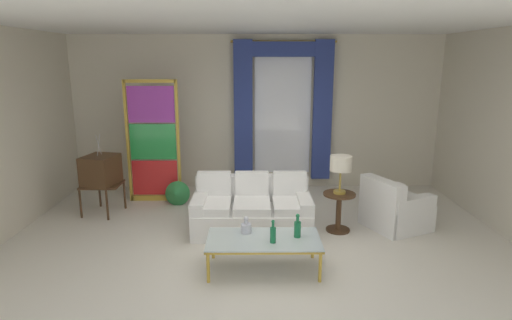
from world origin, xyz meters
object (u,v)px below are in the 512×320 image
at_px(bottle_crystal_tall, 297,228).
at_px(table_lamp_brass, 341,165).
at_px(bottle_amber_squat, 273,234).
at_px(armchair_white, 394,210).
at_px(couch_white_long, 252,210).
at_px(coffee_table, 264,241).
at_px(round_side_table, 339,208).
at_px(vintage_tv, 101,171).
at_px(stained_glass_divider, 153,144).
at_px(peacock_figurine, 176,194).
at_px(bottle_blue_decanter, 246,227).

xyz_separation_m(bottle_crystal_tall, table_lamp_brass, (0.75, 1.17, 0.50)).
xyz_separation_m(bottle_amber_squat, armchair_white, (1.92, 1.44, -0.24)).
height_order(couch_white_long, coffee_table, couch_white_long).
distance_m(bottle_crystal_tall, bottle_amber_squat, 0.35).
distance_m(couch_white_long, round_side_table, 1.31).
bearing_deg(vintage_tv, table_lamp_brass, -11.75).
relative_size(coffee_table, stained_glass_divider, 0.63).
distance_m(coffee_table, armchair_white, 2.42).
height_order(coffee_table, stained_glass_divider, stained_glass_divider).
height_order(bottle_crystal_tall, peacock_figurine, bottle_crystal_tall).
xyz_separation_m(round_side_table, table_lamp_brass, (0.00, 0.00, 0.67)).
distance_m(bottle_blue_decanter, armchair_white, 2.52).
relative_size(couch_white_long, bottle_blue_decanter, 7.97).
height_order(vintage_tv, peacock_figurine, vintage_tv).
bearing_deg(peacock_figurine, bottle_blue_decanter, -59.58).
relative_size(coffee_table, bottle_blue_decanter, 6.25).
height_order(bottle_blue_decanter, armchair_white, armchair_white).
xyz_separation_m(coffee_table, bottle_crystal_tall, (0.42, 0.04, 0.15)).
xyz_separation_m(bottle_blue_decanter, round_side_table, (1.38, 1.03, -0.13)).
relative_size(couch_white_long, table_lamp_brass, 3.09).
distance_m(peacock_figurine, round_side_table, 2.87).
height_order(couch_white_long, bottle_amber_squat, couch_white_long).
xyz_separation_m(bottle_blue_decanter, vintage_tv, (-2.44, 1.82, 0.24)).
xyz_separation_m(bottle_blue_decanter, stained_glass_divider, (-1.70, 2.47, 0.57)).
distance_m(coffee_table, bottle_blue_decanter, 0.30).
relative_size(bottle_crystal_tall, table_lamp_brass, 0.53).
xyz_separation_m(couch_white_long, coffee_table, (0.14, -1.28, 0.07)).
xyz_separation_m(armchair_white, table_lamp_brass, (-0.87, -0.11, 0.74)).
bearing_deg(coffee_table, stained_glass_divider, 125.82).
height_order(coffee_table, table_lamp_brass, table_lamp_brass).
height_order(bottle_amber_squat, peacock_figurine, bottle_amber_squat).
bearing_deg(stained_glass_divider, table_lamp_brass, -25.14).
bearing_deg(peacock_figurine, stained_glass_divider, 143.31).
distance_m(bottle_amber_squat, round_side_table, 1.70).
bearing_deg(bottle_amber_squat, stained_glass_divider, 126.12).
bearing_deg(table_lamp_brass, coffee_table, -133.89).
bearing_deg(table_lamp_brass, armchair_white, 7.28).
distance_m(coffee_table, peacock_figurine, 2.76).
relative_size(armchair_white, peacock_figurine, 1.80).
height_order(bottle_blue_decanter, vintage_tv, vintage_tv).
xyz_separation_m(bottle_amber_squat, stained_glass_divider, (-2.02, 2.77, 0.53)).
relative_size(vintage_tv, peacock_figurine, 2.24).
distance_m(round_side_table, table_lamp_brass, 0.67).
relative_size(armchair_white, stained_glass_divider, 0.49).
xyz_separation_m(couch_white_long, stained_glass_divider, (-1.77, 1.37, 0.75)).
bearing_deg(bottle_amber_squat, coffee_table, 132.14).
distance_m(bottle_crystal_tall, armchair_white, 2.07).
bearing_deg(table_lamp_brass, bottle_blue_decanter, -143.18).
height_order(vintage_tv, armchair_white, vintage_tv).
relative_size(bottle_crystal_tall, peacock_figurine, 0.50).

